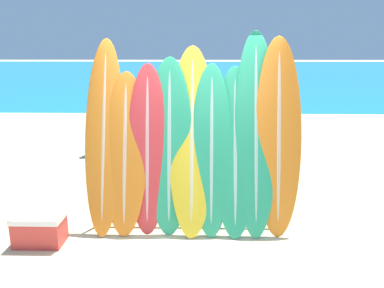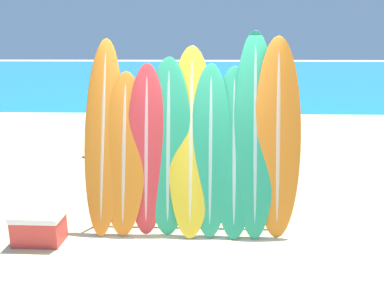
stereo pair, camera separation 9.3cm
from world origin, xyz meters
name	(u,v)px [view 1 (the left image)]	position (x,y,z in m)	size (l,w,h in m)	color
ground_plane	(184,256)	(0.00, 0.00, 0.00)	(160.00, 160.00, 0.00)	beige
ocean_water	(200,70)	(0.00, 38.74, 0.00)	(120.00, 60.00, 0.01)	teal
surfboard_rack	(190,192)	(0.06, 0.72, 0.50)	(2.56, 0.04, 0.93)	#28282D
surfboard_slot_0	(104,136)	(-1.06, 0.78, 1.24)	(0.50, 0.87, 2.48)	orange
surfboard_slot_1	(125,153)	(-0.78, 0.71, 1.03)	(0.56, 0.68, 2.06)	orange
surfboard_slot_2	(148,149)	(-0.49, 0.72, 1.08)	(0.52, 0.55, 2.17)	red
surfboard_slot_3	(169,146)	(-0.21, 0.74, 1.12)	(0.59, 0.59, 2.24)	#289E70
surfboard_slot_4	(192,140)	(0.08, 0.77, 1.19)	(0.60, 0.85, 2.39)	yellow
surfboard_slot_5	(211,150)	(0.33, 0.72, 1.08)	(0.52, 0.70, 2.16)	#289E70
surfboard_slot_6	(235,151)	(0.63, 0.74, 1.06)	(0.54, 0.76, 2.13)	#289E70
surfboard_slot_7	(256,133)	(0.89, 0.79, 1.29)	(0.55, 0.86, 2.58)	#289E70
surfboard_slot_8	(278,137)	(1.18, 0.76, 1.25)	(0.59, 0.69, 2.50)	orange
person_near_water	(99,113)	(-2.13, 4.43, 0.92)	(0.28, 0.24, 1.68)	#846047
person_mid_beach	(190,110)	(-0.10, 5.21, 0.87)	(0.27, 0.21, 1.59)	tan
person_far_left	(278,116)	(1.82, 3.95, 0.95)	(0.23, 0.29, 1.75)	tan
person_far_right	(135,133)	(-1.01, 2.73, 0.85)	(0.21, 0.26, 1.55)	#846047
cooler_box	(40,229)	(-1.77, 0.24, 0.20)	(0.60, 0.37, 0.39)	red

